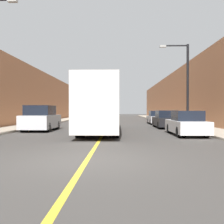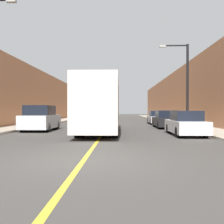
{
  "view_description": "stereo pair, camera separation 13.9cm",
  "coord_description": "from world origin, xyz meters",
  "px_view_note": "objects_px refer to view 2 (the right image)",
  "views": [
    {
      "loc": [
        0.98,
        -7.87,
        1.54
      ],
      "look_at": [
        0.32,
        18.34,
        1.37
      ],
      "focal_mm": 42.0,
      "sensor_mm": 36.0,
      "label": 1
    },
    {
      "loc": [
        1.12,
        -7.86,
        1.54
      ],
      "look_at": [
        0.32,
        18.34,
        1.37
      ],
      "focal_mm": 42.0,
      "sensor_mm": 36.0,
      "label": 2
    }
  ],
  "objects_px": {
    "bus": "(101,105)",
    "car_right_mid": "(166,120)",
    "parked_suv_left": "(41,119)",
    "street_lamp_right": "(185,80)",
    "car_right_far": "(157,118)",
    "car_right_near": "(186,124)"
  },
  "relations": [
    {
      "from": "street_lamp_right",
      "to": "parked_suv_left",
      "type": "bearing_deg",
      "value": -171.39
    },
    {
      "from": "bus",
      "to": "parked_suv_left",
      "type": "bearing_deg",
      "value": 161.66
    },
    {
      "from": "parked_suv_left",
      "to": "car_right_far",
      "type": "relative_size",
      "value": 0.99
    },
    {
      "from": "parked_suv_left",
      "to": "car_right_mid",
      "type": "xyz_separation_m",
      "value": [
        10.01,
        3.51,
        -0.19
      ]
    },
    {
      "from": "parked_suv_left",
      "to": "street_lamp_right",
      "type": "xyz_separation_m",
      "value": [
        11.21,
        1.7,
        3.11
      ]
    },
    {
      "from": "car_right_mid",
      "to": "car_right_far",
      "type": "bearing_deg",
      "value": 89.17
    },
    {
      "from": "car_right_far",
      "to": "bus",
      "type": "bearing_deg",
      "value": -115.56
    },
    {
      "from": "car_right_mid",
      "to": "street_lamp_right",
      "type": "distance_m",
      "value": 3.95
    },
    {
      "from": "bus",
      "to": "car_right_far",
      "type": "height_order",
      "value": "bus"
    },
    {
      "from": "parked_suv_left",
      "to": "car_right_near",
      "type": "relative_size",
      "value": 0.96
    },
    {
      "from": "bus",
      "to": "street_lamp_right",
      "type": "relative_size",
      "value": 1.6
    },
    {
      "from": "car_right_far",
      "to": "car_right_near",
      "type": "bearing_deg",
      "value": -90.31
    },
    {
      "from": "street_lamp_right",
      "to": "car_right_far",
      "type": "bearing_deg",
      "value": 97.72
    },
    {
      "from": "car_right_mid",
      "to": "car_right_far",
      "type": "relative_size",
      "value": 1.07
    },
    {
      "from": "bus",
      "to": "street_lamp_right",
      "type": "xyz_separation_m",
      "value": [
        6.56,
        3.24,
        2.12
      ]
    },
    {
      "from": "car_right_mid",
      "to": "street_lamp_right",
      "type": "xyz_separation_m",
      "value": [
        1.2,
        -1.81,
        3.3
      ]
    },
    {
      "from": "bus",
      "to": "car_right_far",
      "type": "distance_m",
      "value": 12.69
    },
    {
      "from": "car_right_near",
      "to": "street_lamp_right",
      "type": "height_order",
      "value": "street_lamp_right"
    },
    {
      "from": "car_right_far",
      "to": "street_lamp_right",
      "type": "height_order",
      "value": "street_lamp_right"
    },
    {
      "from": "bus",
      "to": "car_right_mid",
      "type": "height_order",
      "value": "bus"
    },
    {
      "from": "car_right_mid",
      "to": "street_lamp_right",
      "type": "bearing_deg",
      "value": -56.56
    },
    {
      "from": "parked_suv_left",
      "to": "car_right_far",
      "type": "height_order",
      "value": "parked_suv_left"
    }
  ]
}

